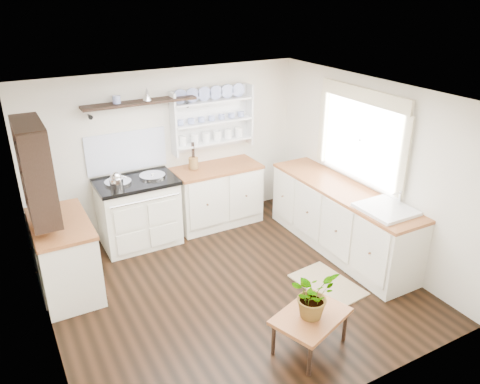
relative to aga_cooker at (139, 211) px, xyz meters
name	(u,v)px	position (x,y,z in m)	size (l,w,h in m)	color
floor	(232,287)	(0.61, -1.57, -0.48)	(4.00, 3.80, 0.01)	black
wall_back	(169,151)	(0.61, 0.33, 0.67)	(4.00, 0.02, 2.30)	silver
wall_right	(369,169)	(2.61, -1.57, 0.67)	(0.02, 3.80, 2.30)	silver
wall_left	(37,245)	(-1.39, -1.57, 0.67)	(0.02, 3.80, 2.30)	silver
ceiling	(230,96)	(0.61, -1.57, 1.82)	(4.00, 3.80, 0.01)	white
window	(361,135)	(2.56, -1.42, 1.08)	(0.08, 1.55, 1.22)	white
aga_cooker	(139,211)	(0.00, 0.00, 0.00)	(1.06, 0.73, 0.98)	white
back_cabinets	(217,194)	(1.21, 0.03, -0.02)	(1.27, 0.63, 0.90)	silver
right_cabinets	(341,218)	(2.31, -1.47, -0.02)	(0.62, 2.43, 0.90)	silver
belfast_sink	(385,218)	(2.31, -2.22, 0.32)	(0.55, 0.60, 0.45)	white
left_cabinets	(65,256)	(-1.09, -0.67, -0.02)	(0.62, 1.13, 0.90)	silver
plate_rack	(211,118)	(1.26, 0.29, 1.07)	(1.20, 0.22, 0.90)	white
high_shelf	(140,103)	(0.21, 0.21, 1.43)	(1.50, 0.29, 0.16)	black
left_shelving	(35,170)	(-1.23, -0.67, 1.07)	(0.28, 0.80, 1.05)	black
kettle	(116,180)	(-0.28, -0.12, 0.56)	(0.18, 0.18, 0.22)	silver
utensil_crock	(193,163)	(0.89, 0.11, 0.51)	(0.14, 0.14, 0.16)	olive
center_table	(311,319)	(0.82, -2.83, -0.13)	(0.86, 0.73, 0.39)	brown
potted_plant	(313,294)	(0.82, -2.83, 0.15)	(0.43, 0.37, 0.48)	#3F7233
floor_rug	(328,285)	(1.64, -2.09, -0.47)	(0.55, 0.85, 0.02)	#80654A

